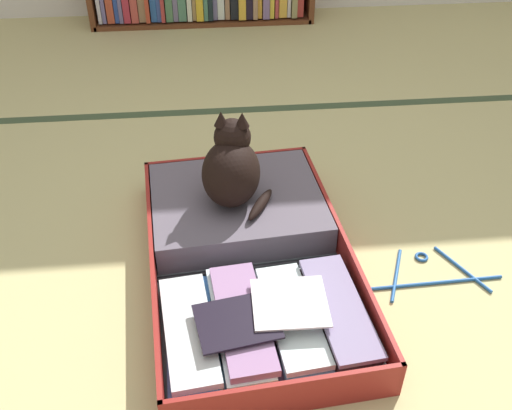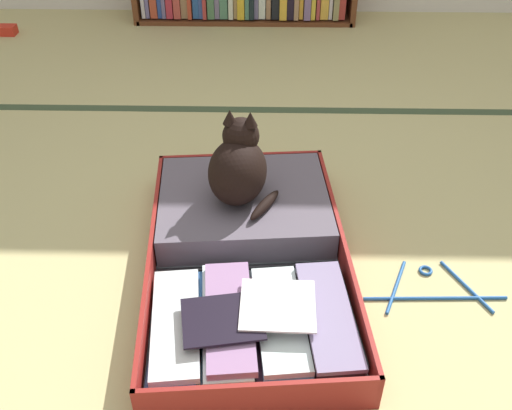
# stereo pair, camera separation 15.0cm
# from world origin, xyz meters

# --- Properties ---
(ground_plane) EXTENTS (10.00, 10.00, 0.00)m
(ground_plane) POSITION_xyz_m (0.00, 0.00, 0.00)
(ground_plane) COLOR tan
(tatami_border) EXTENTS (4.80, 0.05, 0.00)m
(tatami_border) POSITION_xyz_m (0.00, 1.16, 0.00)
(tatami_border) COLOR #3A4A30
(tatami_border) RESTS_ON ground_plane
(open_suitcase) EXTENTS (0.64, 1.00, 0.11)m
(open_suitcase) POSITION_xyz_m (-0.10, 0.22, 0.05)
(open_suitcase) COLOR maroon
(open_suitcase) RESTS_ON ground_plane
(black_cat) EXTENTS (0.25, 0.26, 0.29)m
(black_cat) POSITION_xyz_m (-0.13, 0.38, 0.23)
(black_cat) COLOR black
(black_cat) RESTS_ON open_suitcase
(clothes_hanger) EXTENTS (0.41, 0.21, 0.01)m
(clothes_hanger) POSITION_xyz_m (0.43, 0.10, 0.01)
(clothes_hanger) COLOR #20569F
(clothes_hanger) RESTS_ON ground_plane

